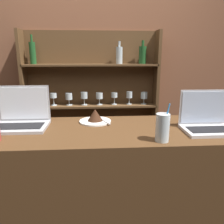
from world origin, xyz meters
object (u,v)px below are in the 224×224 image
(laptop_near, at_px, (21,118))
(water_glass, at_px, (162,128))
(laptop_far, at_px, (207,121))
(cake_plate, at_px, (95,117))

(laptop_near, xyz_separation_m, water_glass, (0.82, -0.30, 0.02))
(laptop_near, height_order, water_glass, laptop_near)
(laptop_far, relative_size, cake_plate, 1.43)
(water_glass, bearing_deg, laptop_far, 26.03)
(laptop_far, bearing_deg, water_glass, -153.97)
(laptop_far, height_order, cake_plate, laptop_far)
(laptop_near, relative_size, cake_plate, 1.56)
(cake_plate, bearing_deg, laptop_near, -172.29)
(laptop_far, distance_m, cake_plate, 0.70)
(laptop_far, xyz_separation_m, cake_plate, (-0.67, 0.20, -0.02))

